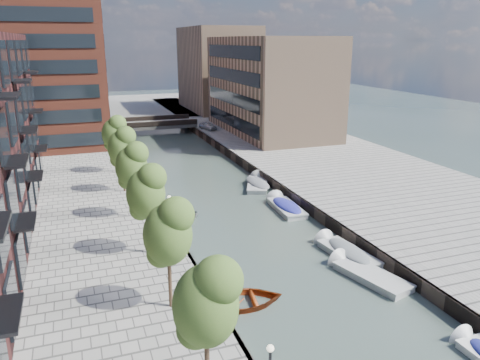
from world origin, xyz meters
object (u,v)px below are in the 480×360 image
tree_2 (168,231)px  tree_3 (146,190)px  motorboat_1 (344,251)px  tree_6 (114,132)px  tree_1 (206,300)px  sloop_2 (240,305)px  sloop_4 (173,221)px  bridge (154,124)px  sloop_3 (175,225)px  motorboat_3 (285,206)px  motorboat_2 (363,274)px  motorboat_4 (258,184)px  car (208,126)px  tree_5 (121,146)px  tree_4 (131,164)px

tree_2 → tree_3: (0.00, 7.00, 0.00)m
motorboat_1 → tree_6: bearing=118.8°
tree_1 → sloop_2: size_ratio=1.18×
tree_2 → tree_3: bearing=90.0°
tree_6 → sloop_4: (3.15, -13.57, -5.31)m
bridge → motorboat_1: bearing=-84.7°
sloop_3 → motorboat_3: motorboat_3 is taller
sloop_2 → motorboat_3: 16.38m
sloop_3 → motorboat_2: motorboat_2 is taller
bridge → tree_6: 27.63m
sloop_2 → motorboat_4: bearing=-16.5°
sloop_4 → tree_2: bearing=152.4°
car → sloop_2: bearing=-122.4°
tree_6 → sloop_4: bearing=-76.9°
tree_3 → sloop_3: (3.10, 6.49, -5.31)m
tree_1 → motorboat_3: bearing=57.9°
tree_1 → sloop_3: 21.39m
bridge → tree_5: (-8.50, -33.00, 3.92)m
tree_6 → sloop_3: bearing=-77.9°
sloop_3 → motorboat_4: (10.37, 7.66, 0.23)m
sloop_2 → sloop_4: size_ratio=1.06×
tree_2 → car: (16.00, 48.26, -3.71)m
motorboat_2 → tree_5: bearing=122.2°
sloop_2 → motorboat_3: size_ratio=0.90×
bridge → tree_1: size_ratio=2.18×
tree_4 → motorboat_4: (13.47, 7.15, -5.08)m
tree_5 → tree_6: (0.00, 7.00, 0.00)m
bridge → motorboat_4: (4.97, -32.85, -1.16)m
tree_6 → sloop_2: tree_6 is taller
sloop_2 → motorboat_1: (9.14, 3.73, 0.22)m
tree_5 → sloop_3: tree_5 is taller
car → tree_4: bearing=-133.4°
tree_4 → tree_1: bearing=-90.0°
tree_1 → motorboat_1: bearing=40.2°
tree_2 → tree_6: bearing=90.0°
bridge → sloop_2: size_ratio=2.58×
tree_2 → sloop_2: 6.66m
tree_1 → motorboat_4: (13.47, 28.15, -5.08)m
sloop_3 → sloop_2: bearing=159.9°
sloop_3 → motorboat_4: motorboat_4 is taller
motorboat_1 → motorboat_4: size_ratio=0.94×
tree_2 → tree_4: same height
sloop_3 → motorboat_2: (9.51, -12.50, 0.11)m
sloop_3 → tree_4: bearing=56.7°
sloop_2 → sloop_3: 13.16m
bridge → sloop_4: (-5.35, -39.57, -1.39)m
sloop_4 → car: car is taller
motorboat_1 → car: (2.85, 44.17, 1.38)m
tree_1 → tree_6: same height
sloop_3 → motorboat_4: bearing=-77.6°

